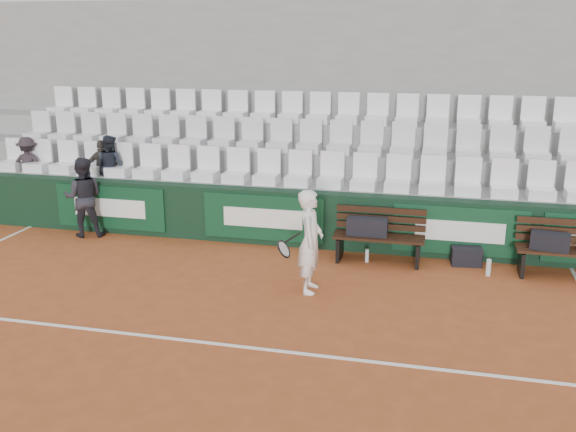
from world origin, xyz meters
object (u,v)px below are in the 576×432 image
object	(u,v)px
sports_bag_right	(550,241)
water_bottle_far	(488,268)
sports_bag_left	(367,227)
bench_left	(378,249)
water_bottle_near	(367,255)
bench_right	(565,264)
ball_kid	(84,197)
spectator_c	(109,144)
spectator_a	(26,143)
sports_bag_ground	(466,256)
spectator_b	(101,146)
tennis_player	(310,241)

from	to	relation	value
sports_bag_right	water_bottle_far	size ratio (longest dim) A/B	2.11
sports_bag_left	water_bottle_far	distance (m)	2.03
bench_left	water_bottle_near	world-z (taller)	bench_left
water_bottle_far	bench_right	bearing A→B (deg)	10.46
sports_bag_right	bench_left	bearing A→B (deg)	178.80
ball_kid	spectator_c	bearing A→B (deg)	-116.30
sports_bag_right	spectator_c	xyz separation A→B (m)	(-8.06, 1.11, 1.03)
water_bottle_near	water_bottle_far	world-z (taller)	water_bottle_far
bench_left	water_bottle_near	xyz separation A→B (m)	(-0.18, -0.05, -0.11)
spectator_c	water_bottle_near	bearing A→B (deg)	-179.03
bench_right	sports_bag_left	size ratio (longest dim) A/B	2.24
sports_bag_left	sports_bag_right	xyz separation A→B (m)	(2.85, -0.09, -0.01)
water_bottle_near	spectator_a	size ratio (longest dim) A/B	0.20
sports_bag_right	spectator_c	distance (m)	8.20
sports_bag_ground	spectator_c	size ratio (longest dim) A/B	0.39
spectator_a	spectator_b	xyz separation A→B (m)	(1.68, 0.00, 0.00)
bench_right	sports_bag_ground	xyz separation A→B (m)	(-1.48, 0.22, -0.08)
spectator_b	spectator_c	distance (m)	0.17
sports_bag_left	water_bottle_far	xyz separation A→B (m)	(1.96, -0.27, -0.46)
bench_left	spectator_b	bearing A→B (deg)	169.27
bench_left	sports_bag_right	bearing A→B (deg)	-1.20
bench_left	tennis_player	world-z (taller)	tennis_player
sports_bag_right	tennis_player	xyz separation A→B (m)	(-3.51, -1.44, 0.18)
bench_right	tennis_player	size ratio (longest dim) A/B	0.98
sports_bag_left	spectator_b	xyz separation A→B (m)	(-5.37, 1.02, 0.97)
sports_bag_right	sports_bag_ground	bearing A→B (deg)	168.28
bench_right	water_bottle_far	bearing A→B (deg)	-169.54
sports_bag_ground	water_bottle_near	world-z (taller)	sports_bag_ground
sports_bag_ground	spectator_a	size ratio (longest dim) A/B	0.43
sports_bag_right	tennis_player	size ratio (longest dim) A/B	0.37
bench_right	water_bottle_near	xyz separation A→B (m)	(-3.09, -0.02, -0.11)
bench_right	spectator_a	bearing A→B (deg)	173.92
bench_left	bench_right	xyz separation A→B (m)	(2.91, -0.03, 0.00)
bench_right	sports_bag_ground	size ratio (longest dim) A/B	3.08
spectator_b	spectator_c	bearing A→B (deg)	163.89
spectator_a	spectator_b	distance (m)	1.68
water_bottle_near	water_bottle_far	distance (m)	1.95
water_bottle_far	ball_kid	size ratio (longest dim) A/B	0.18
sports_bag_left	water_bottle_far	bearing A→B (deg)	-7.93
spectator_c	bench_left	bearing A→B (deg)	-178.14
tennis_player	sports_bag_left	bearing A→B (deg)	66.73
sports_bag_ground	spectator_a	xyz separation A→B (m)	(-8.69, 0.86, 1.42)
spectator_a	spectator_c	xyz separation A→B (m)	(1.84, 0.00, 0.05)
sports_bag_right	water_bottle_far	xyz separation A→B (m)	(-0.89, -0.18, -0.45)
tennis_player	ball_kid	bearing A→B (deg)	160.37
sports_bag_right	spectator_a	xyz separation A→B (m)	(-9.90, 1.11, 0.98)
bench_left	ball_kid	distance (m)	5.54
water_bottle_far	tennis_player	bearing A→B (deg)	-154.37
water_bottle_near	tennis_player	xyz separation A→B (m)	(-0.68, -1.44, 0.66)
water_bottle_near	ball_kid	bearing A→B (deg)	177.68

